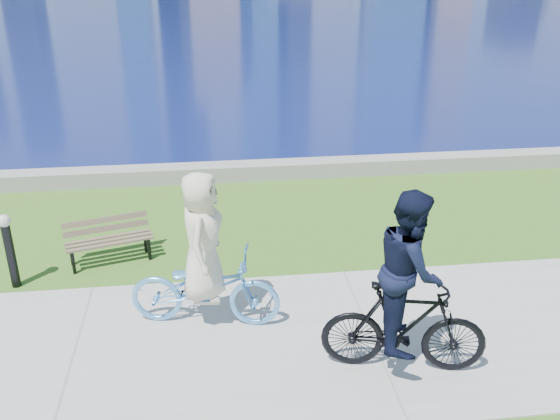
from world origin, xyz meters
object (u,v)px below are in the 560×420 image
Objects in this scene: bollard_lamp at (9,246)px; cyclist_man at (407,299)px; cyclist_woman at (204,270)px; park_bench at (108,237)px.

bollard_lamp is 6.04m from cyclist_man.
bollard_lamp is 3.26m from cyclist_woman.
cyclist_man is at bearing -55.75° from park_bench.
cyclist_man is (4.02, -3.39, 0.59)m from park_bench.
bollard_lamp is at bearing 75.99° from cyclist_man.
cyclist_woman reaches higher than bollard_lamp.
cyclist_woman is at bearing -24.96° from bollard_lamp.
cyclist_woman reaches higher than park_bench.
park_bench is 0.61× the size of cyclist_man.
park_bench is 1.21× the size of bollard_lamp.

